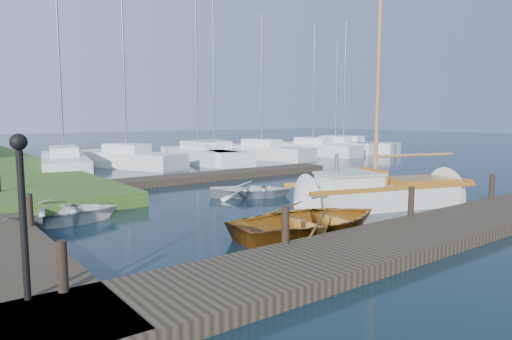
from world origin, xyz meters
TOP-DOWN VIEW (x-y plane):
  - ground at (0.00, 0.00)m, footprint 160.00×160.00m
  - near_dock at (0.00, -6.00)m, footprint 18.00×2.20m
  - far_dock at (2.00, 6.50)m, footprint 14.00×1.60m
  - pontoon at (10.00, 16.00)m, footprint 30.00×1.60m
  - mooring_post_0 at (-7.50, -5.00)m, footprint 0.16×0.16m
  - mooring_post_1 at (-3.00, -5.00)m, footprint 0.16×0.16m
  - mooring_post_2 at (1.50, -5.00)m, footprint 0.16×0.16m
  - mooring_post_3 at (6.00, -5.00)m, footprint 0.16×0.16m
  - mooring_post_4 at (-7.00, 0.00)m, footprint 0.16×0.16m
  - lamp_post at (-8.00, -5.00)m, footprint 0.24×0.24m
  - sailboat at (3.35, -2.71)m, footprint 7.41×3.94m
  - dinghy at (-1.21, -3.95)m, footprint 4.65×3.56m
  - tender_a at (-6.23, 1.30)m, footprint 4.15×3.35m
  - tender_c at (0.85, 1.47)m, footprint 3.85×3.62m
  - tender_d at (8.02, 2.99)m, footprint 2.12×1.87m
  - marina_boat_0 at (-2.63, 13.90)m, footprint 3.99×9.03m
  - marina_boat_1 at (1.00, 14.13)m, footprint 4.95×8.00m
  - marina_boat_2 at (5.88, 14.15)m, footprint 2.73×7.71m
  - marina_boat_3 at (7.20, 14.21)m, footprint 4.39×9.66m
  - marina_boat_4 at (10.99, 13.82)m, footprint 3.76×8.35m
  - marina_boat_5 at (16.10, 13.79)m, footprint 3.57×8.06m
  - marina_boat_6 at (19.41, 14.50)m, footprint 3.56×7.64m
  - marina_boat_7 at (20.65, 14.71)m, footprint 4.44×9.58m

SIDE VIEW (x-z plane):
  - ground at x=0.00m, z-range 0.00..0.00m
  - near_dock at x=0.00m, z-range 0.00..0.30m
  - far_dock at x=2.00m, z-range 0.00..0.30m
  - pontoon at x=10.00m, z-range 0.00..0.30m
  - tender_c at x=0.85m, z-range 0.00..0.65m
  - sailboat at x=3.35m, z-range -4.57..5.26m
  - tender_a at x=-6.23m, z-range 0.00..0.76m
  - dinghy at x=-1.21m, z-range 0.00..0.89m
  - tender_d at x=8.02m, z-range 0.00..1.04m
  - marina_boat_6 at x=19.41m, z-range -4.01..5.12m
  - marina_boat_3 at x=7.20m, z-range -4.80..5.92m
  - marina_boat_4 at x=10.99m, z-range -4.52..5.65m
  - marina_boat_7 at x=20.65m, z-range -4.92..6.05m
  - marina_boat_5 at x=16.10m, z-range -4.53..5.67m
  - marina_boat_1 at x=1.00m, z-range -4.62..5.75m
  - marina_boat_0 at x=-2.63m, z-range -5.31..6.45m
  - marina_boat_2 at x=5.88m, z-range -5.55..6.72m
  - mooring_post_0 at x=-7.50m, z-range 0.30..1.10m
  - mooring_post_1 at x=-3.00m, z-range 0.30..1.10m
  - mooring_post_2 at x=1.50m, z-range 0.30..1.10m
  - mooring_post_3 at x=6.00m, z-range 0.30..1.10m
  - mooring_post_4 at x=-7.00m, z-range 0.30..1.10m
  - lamp_post at x=-8.00m, z-range 0.65..3.09m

